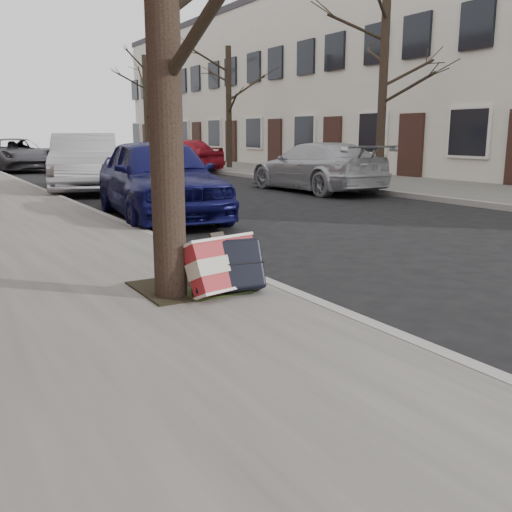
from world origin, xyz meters
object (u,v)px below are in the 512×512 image
car_near_front (159,178)px  car_near_mid (85,162)px  suitcase_navy (226,266)px  suitcase_red (224,266)px

car_near_front → car_near_mid: 5.52m
suitcase_navy → car_near_front: car_near_front is taller
suitcase_red → car_near_mid: bearing=70.2°
car_near_front → car_near_mid: bearing=95.8°
suitcase_red → car_near_mid: car_near_mid is taller
car_near_front → car_near_mid: car_near_mid is taller
suitcase_navy → car_near_front: (1.49, 5.30, 0.35)m
suitcase_navy → car_near_front: 5.51m
car_near_front → suitcase_red: bearing=-98.4°
suitcase_red → car_near_front: 5.51m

